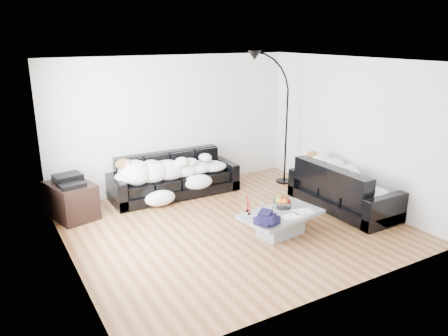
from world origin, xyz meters
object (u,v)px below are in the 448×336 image
wine_glass_c (274,210)px  sleeper_right (345,175)px  candle_right (248,204)px  shoes (332,207)px  sleeper_back (175,164)px  fruit_bowl (282,202)px  wine_glass_b (262,212)px  stereo (69,180)px  candle_left (249,208)px  av_cabinet (71,200)px  floor_lamp (286,127)px  wine_glass_a (262,207)px  coffee_table (281,224)px  sofa_back (174,175)px  sofa_right (343,187)px

wine_glass_c → sleeper_right: bearing=10.7°
candle_right → shoes: (1.80, 0.05, -0.44)m
candle_right → sleeper_back: bearing=98.1°
sleeper_back → sleeper_right: 3.09m
sleeper_right → fruit_bowl: size_ratio=6.05×
candle_right → wine_glass_b: bearing=-72.0°
wine_glass_c → stereo: 3.42m
wine_glass_c → candle_right: candle_right is taller
candle_left → sleeper_back: bearing=96.6°
wine_glass_b → av_cabinet: (-2.31, 2.27, -0.14)m
wine_glass_b → stereo: stereo is taller
floor_lamp → wine_glass_a: bearing=-113.5°
wine_glass_b → candle_left: candle_left is taller
coffee_table → stereo: stereo is taller
stereo → sleeper_back: bearing=-7.2°
av_cabinet → sofa_back: bearing=-11.4°
sofa_right → sleeper_back: size_ratio=0.98×
sofa_right → sleeper_right: sleeper_right is taller
wine_glass_c → wine_glass_a: bearing=125.0°
wine_glass_a → av_cabinet: size_ratio=0.21×
coffee_table → wine_glass_b: (-0.33, 0.04, 0.26)m
sleeper_right → fruit_bowl: bearing=95.1°
coffee_table → candle_right: bearing=144.4°
sofa_back → av_cabinet: size_ratio=2.78×
shoes → candle_right: bearing=-157.2°
shoes → floor_lamp: size_ratio=0.20×
sofa_right → av_cabinet: bearing=64.7°
av_cabinet → sleeper_right: bearing=-39.9°
candle_right → stereo: stereo is taller
sleeper_right → wine_glass_a: sleeper_right is taller
sofa_back → wine_glass_a: bearing=-78.8°
fruit_bowl → wine_glass_b: (-0.48, -0.14, -0.01)m
shoes → sofa_back: bearing=156.7°
fruit_bowl → wine_glass_c: size_ratio=1.78×
stereo → shoes: bearing=-34.8°
fruit_bowl → wine_glass_a: size_ratio=1.57×
wine_glass_a → av_cabinet: bearing=137.7°
sofa_back → fruit_bowl: (0.86, -2.24, 0.05)m
wine_glass_c → wine_glass_b: bearing=161.6°
candle_left → av_cabinet: av_cabinet is taller
sleeper_back → candle_right: (0.29, -2.06, -0.13)m
candle_right → floor_lamp: 2.71m
sleeper_back → coffee_table: 2.51m
candle_right → av_cabinet: bearing=138.0°
sofa_right → sleeper_right: size_ratio=1.17×
candle_right → av_cabinet: candle_right is taller
wine_glass_a → candle_left: 0.21m
fruit_bowl → shoes: bearing=8.0°
sofa_back → sleeper_right: (2.30, -2.11, 0.23)m
sleeper_back → wine_glass_a: bearing=-78.6°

